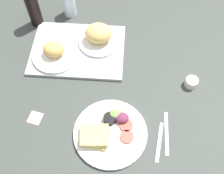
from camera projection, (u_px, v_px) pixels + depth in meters
The scene contains 11 objects.
ground_plane at pixel (107, 99), 120.82cm from camera, with size 190.00×150.00×3.00cm, color #383D38.
serving_tray at pixel (78, 50), 132.29cm from camera, with size 45.00×33.00×1.60cm, color #9EA0A3.
bread_plate_near at pixel (55, 52), 127.24cm from camera, with size 21.99×21.99×8.20cm.
bread_plate_far at pixel (99, 36), 130.35cm from camera, with size 20.13×20.13×10.23cm.
plate_with_salad at pixel (109, 131), 109.49cm from camera, with size 30.11×30.11×5.40cm.
drinking_glass at pixel (69, 4), 140.75cm from camera, with size 6.72×6.72×12.83cm, color silver.
soda_bottle at pixel (33, 8), 133.62cm from camera, with size 6.40×6.40×21.03cm, color black.
espresso_cup at pixel (191, 82), 121.16cm from camera, with size 5.60×5.60×4.00cm, color silver.
fork at pixel (159, 142), 108.64cm from camera, with size 17.00×1.40×0.50cm, color #B7B7BC.
knife at pixel (167, 133), 110.58cm from camera, with size 19.00×1.40×0.50cm, color #B7B7BC.
sticky_note at pixel (35, 118), 114.31cm from camera, with size 5.60×5.60×0.12cm, color pink.
Camera 1 is at (6.59, -57.42, 104.75)cm, focal length 43.27 mm.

